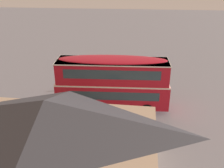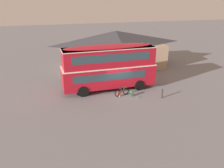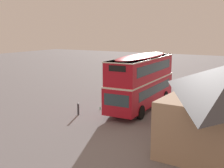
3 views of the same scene
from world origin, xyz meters
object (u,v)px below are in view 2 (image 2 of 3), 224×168
at_px(water_bottle_green_metal, 138,97).
at_px(water_bottle_clear_plastic, 120,96).
at_px(backpack_on_ground, 132,93).
at_px(kerb_bollard, 162,93).
at_px(double_decker_bus, 109,65).
at_px(touring_bicycle, 121,92).

bearing_deg(water_bottle_green_metal, water_bottle_clear_plastic, 159.97).
distance_m(backpack_on_ground, water_bottle_green_metal, 0.72).
bearing_deg(water_bottle_clear_plastic, kerb_bollard, -17.99).
height_order(double_decker_bus, touring_bicycle, double_decker_bus).
xyz_separation_m(water_bottle_clear_plastic, water_bottle_green_metal, (1.68, -0.61, 0.00)).
distance_m(double_decker_bus, kerb_bollard, 6.12).
bearing_deg(water_bottle_green_metal, backpack_on_ground, 127.21).
bearing_deg(water_bottle_clear_plastic, backpack_on_ground, -2.63).
distance_m(touring_bicycle, water_bottle_clear_plastic, 0.49).
bearing_deg(touring_bicycle, water_bottle_clear_plastic, -133.38).
bearing_deg(kerb_bollard, double_decker_bus, 140.96).
relative_size(water_bottle_clear_plastic, water_bottle_green_metal, 0.97).
distance_m(double_decker_bus, backpack_on_ground, 3.78).
height_order(touring_bicycle, backpack_on_ground, touring_bicycle).
bearing_deg(backpack_on_ground, water_bottle_clear_plastic, 177.37).
distance_m(backpack_on_ground, kerb_bollard, 2.97).
height_order(double_decker_bus, kerb_bollard, double_decker_bus).
bearing_deg(water_bottle_clear_plastic, double_decker_bus, 102.04).
height_order(backpack_on_ground, kerb_bollard, kerb_bollard).
distance_m(backpack_on_ground, water_bottle_clear_plastic, 1.28).
height_order(touring_bicycle, water_bottle_green_metal, touring_bicycle).
height_order(water_bottle_clear_plastic, kerb_bollard, kerb_bollard).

